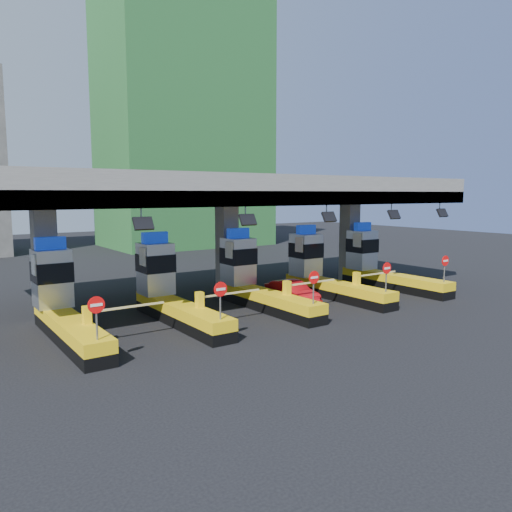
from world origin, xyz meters
TOP-DOWN VIEW (x-y plane):
  - ground at (0.00, 0.00)m, footprint 120.00×120.00m
  - toll_canopy at (0.00, 2.87)m, footprint 28.00×12.09m
  - toll_lane_far_left at (-10.00, 0.28)m, footprint 4.43×8.00m
  - toll_lane_left at (-5.00, 0.28)m, footprint 4.43×8.00m
  - toll_lane_center at (0.00, 0.28)m, footprint 4.43×8.00m
  - toll_lane_right at (5.00, 0.28)m, footprint 4.43×8.00m
  - toll_lane_far_right at (10.00, 0.28)m, footprint 4.43×8.00m
  - bg_building_scaffold at (12.00, 32.00)m, footprint 18.00×12.00m
  - red_car at (2.12, -0.42)m, footprint 1.58×3.88m

SIDE VIEW (x-z plane):
  - ground at x=0.00m, z-range 0.00..0.00m
  - red_car at x=2.12m, z-range 0.00..1.25m
  - toll_lane_far_left at x=-10.00m, z-range -0.68..3.47m
  - toll_lane_left at x=-5.00m, z-range -0.68..3.47m
  - toll_lane_center at x=0.00m, z-range -0.68..3.47m
  - toll_lane_right at x=5.00m, z-range -0.68..3.47m
  - toll_lane_far_right at x=10.00m, z-range -0.68..3.47m
  - toll_canopy at x=0.00m, z-range 2.63..9.63m
  - bg_building_scaffold at x=12.00m, z-range 0.00..28.00m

